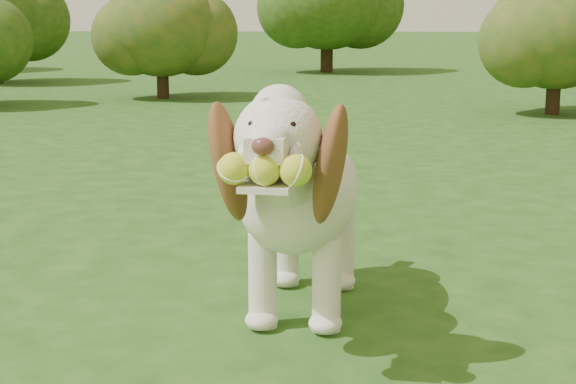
{
  "coord_description": "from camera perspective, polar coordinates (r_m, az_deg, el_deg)",
  "views": [
    {
      "loc": [
        -0.21,
        -2.82,
        1.08
      ],
      "look_at": [
        -0.39,
        -0.07,
        0.51
      ],
      "focal_mm": 55.0,
      "sensor_mm": 36.0,
      "label": 1
    }
  ],
  "objects": [
    {
      "name": "shrub_b",
      "position": [
        10.97,
        -8.2,
        10.52
      ],
      "size": [
        1.42,
        1.42,
        1.47
      ],
      "color": "#382314",
      "rests_on": "ground"
    },
    {
      "name": "shrub_c",
      "position": [
        9.59,
        17.0,
        9.95
      ],
      "size": [
        1.42,
        1.42,
        1.47
      ],
      "color": "#382314",
      "rests_on": "ground"
    },
    {
      "name": "ground",
      "position": [
        3.03,
        7.65,
        -9.32
      ],
      "size": [
        80.0,
        80.0,
        0.0
      ],
      "primitive_type": "plane",
      "color": "#1A4112",
      "rests_on": "ground"
    },
    {
      "name": "dog",
      "position": [
        3.09,
        0.83,
        0.13
      ],
      "size": [
        0.52,
        1.33,
        0.87
      ],
      "rotation": [
        0.0,
        0.0,
        -0.1
      ],
      "color": "silver",
      "rests_on": "ground"
    }
  ]
}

